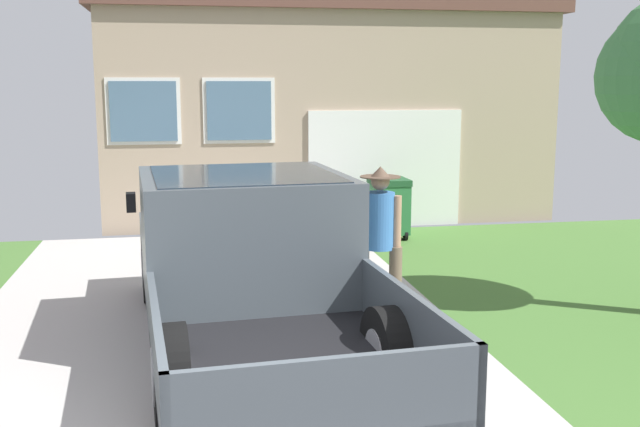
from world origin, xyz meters
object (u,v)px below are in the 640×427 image
pickup_truck (247,268)px  wheeled_trash_bin (389,206)px  handbag (400,324)px  house_with_garage (310,98)px  person_with_hat (380,235)px

pickup_truck → wheeled_trash_bin: pickup_truck is taller
handbag → pickup_truck: bearing=173.8°
handbag → house_with_garage: (0.57, 8.95, 2.15)m
person_with_hat → wheeled_trash_bin: size_ratio=1.71×
house_with_garage → wheeled_trash_bin: (0.64, -4.14, -1.71)m
pickup_truck → wheeled_trash_bin: 5.41m
person_with_hat → handbag: 0.95m
person_with_hat → house_with_garage: size_ratio=0.20×
pickup_truck → person_with_hat: (1.42, 0.15, 0.26)m
house_with_garage → wheeled_trash_bin: 4.53m
pickup_truck → wheeled_trash_bin: (2.77, 4.64, -0.19)m
person_with_hat → handbag: bearing=138.2°
person_with_hat → wheeled_trash_bin: bearing=-84.0°
handbag → wheeled_trash_bin: 4.98m
pickup_truck → handbag: 1.70m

